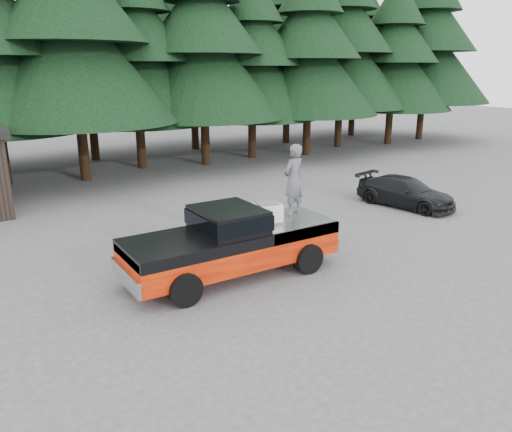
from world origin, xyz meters
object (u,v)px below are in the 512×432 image
pickup_truck (232,252)px  man_on_bed (293,180)px  air_compressor (267,214)px  parked_car (406,192)px

pickup_truck → man_on_bed: bearing=4.9°
air_compressor → parked_car: 8.74m
pickup_truck → man_on_bed: (2.16, 0.19, 1.70)m
parked_car → man_on_bed: bearing=-174.9°
air_compressor → man_on_bed: (1.06, 0.23, 0.78)m
parked_car → pickup_truck: bearing=-177.4°
pickup_truck → air_compressor: 1.44m
man_on_bed → parked_car: man_on_bed is taller
man_on_bed → pickup_truck: bearing=-11.5°
pickup_truck → parked_car: pickup_truck is taller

